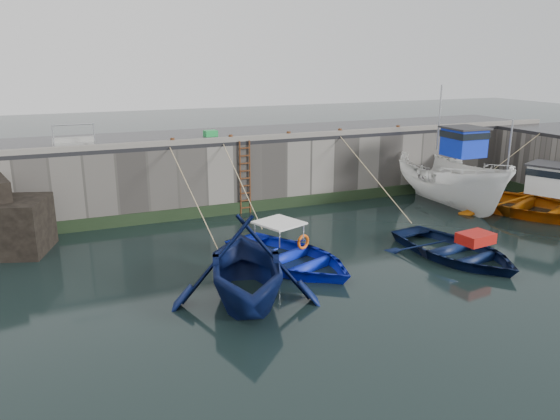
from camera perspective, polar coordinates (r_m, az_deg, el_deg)
name	(u,v)px	position (r m, az deg, el deg)	size (l,w,h in m)	color
ground	(422,292)	(16.72, 14.64, -8.25)	(120.00, 120.00, 0.00)	black
quay_back	(266,166)	(26.78, -1.45, 4.65)	(30.00, 5.00, 3.00)	slate
road_back	(266,133)	(26.52, -1.48, 8.00)	(30.00, 5.00, 0.16)	black
kerb_back	(285,136)	(24.35, 0.56, 7.73)	(30.00, 0.30, 0.20)	slate
algae_back	(287,203)	(24.78, 0.72, 0.77)	(30.00, 0.08, 0.50)	black
ladder	(245,178)	(23.71, -3.67, 3.39)	(0.51, 0.08, 3.20)	#3F1E0F
boat_near_white	(246,298)	(15.79, -3.57, -9.21)	(4.44, 5.15, 2.71)	#0B1646
boat_near_white_rope	(197,241)	(20.67, -8.63, -3.22)	(0.04, 6.48, 3.10)	tan
boat_near_blue	(289,265)	(18.16, 1.00, -5.75)	(3.68, 5.15, 1.07)	#0D21C4
boat_near_blue_rope	(244,227)	(22.13, -3.73, -1.79)	(0.04, 4.79, 3.10)	tan
boat_near_navy	(454,257)	(19.80, 17.76, -4.67)	(3.57, 5.00, 1.04)	#091538
boat_near_navy_rope	(372,217)	(23.81, 9.60, -0.71)	(0.04, 6.13, 3.10)	tan
boat_far_white	(452,181)	(26.18, 17.50, 2.89)	(2.80, 7.20, 5.77)	white
boat_far_orange	(532,204)	(26.25, 24.87, 0.56)	(7.02, 7.97, 4.37)	#D5650B
fish_crate	(210,133)	(25.18, -7.28, 7.95)	(0.56, 0.44, 0.27)	green
railing	(74,142)	(23.46, -20.73, 6.67)	(1.60, 1.05, 1.00)	#A5A8AD
bollard_a	(173,141)	(22.94, -11.17, 7.04)	(0.18, 0.18, 0.28)	#3F1E0F
bollard_b	(231,138)	(23.56, -5.17, 7.50)	(0.18, 0.18, 0.28)	#3F1E0F
bollard_c	(289,135)	(24.51, 0.90, 7.88)	(0.18, 0.18, 0.28)	#3F1E0F
bollard_d	(340,132)	(25.66, 6.28, 8.14)	(0.18, 0.18, 0.28)	#3F1E0F
bollard_e	(398,128)	(27.35, 12.22, 8.35)	(0.18, 0.18, 0.28)	#3F1E0F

